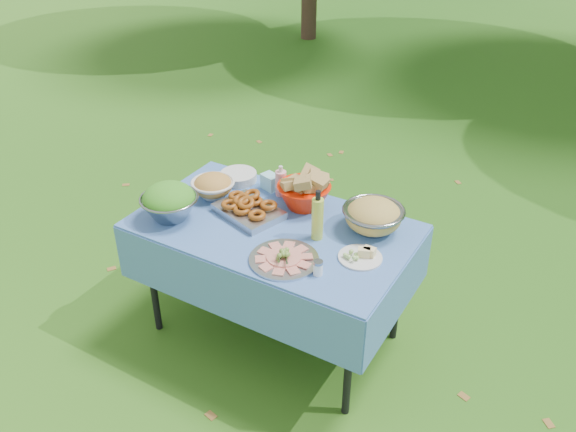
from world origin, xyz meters
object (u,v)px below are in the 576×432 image
Objects in this scene: charcuterie_platter at (284,254)px; oil_bottle at (318,215)px; plate_stack at (238,177)px; bread_bowl at (304,190)px; picnic_table at (274,282)px; salad_bowl at (169,202)px; pasta_bowl_steel at (373,216)px.

oil_bottle reaches higher than charcuterie_platter.
plate_stack is 0.79× the size of oil_bottle.
bread_bowl is 1.09× the size of oil_bottle.
bread_bowl is at bearing 80.00° from picnic_table.
picnic_table is 4.76× the size of salad_bowl.
pasta_bowl_steel is 0.31m from oil_bottle.
bread_bowl reaches higher than picnic_table.
salad_bowl reaches higher than pasta_bowl_steel.
plate_stack is 0.85m from charcuterie_platter.
pasta_bowl_steel reaches higher than charcuterie_platter.
oil_bottle is at bearing 16.54° from salad_bowl.
pasta_bowl_steel is at bearing 61.19° from charcuterie_platter.
picnic_table is at bearing -100.00° from bread_bowl.
oil_bottle reaches higher than picnic_table.
salad_bowl is 0.80m from oil_bottle.
pasta_bowl_steel reaches higher than picnic_table.
oil_bottle reaches higher than bread_bowl.
bread_bowl reaches higher than plate_stack.
oil_bottle reaches higher than salad_bowl.
picnic_table is at bearing -177.32° from oil_bottle.
plate_stack is at bearing 144.40° from picnic_table.
bread_bowl is at bearing 39.94° from salad_bowl.
pasta_bowl_steel is at bearing 25.95° from picnic_table.
plate_stack is 0.49m from bread_bowl.
bread_bowl is (0.56, 0.47, -0.00)m from salad_bowl.
pasta_bowl_steel is (0.98, 0.45, -0.02)m from salad_bowl.
bread_bowl is at bearing -7.14° from plate_stack.
picnic_table is at bearing -154.05° from pasta_bowl_steel.
salad_bowl is 1.11× the size of oil_bottle.
pasta_bowl_steel is at bearing -3.16° from bread_bowl.
salad_bowl is at bearing -140.06° from bread_bowl.
salad_bowl is 1.08m from pasta_bowl_steel.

